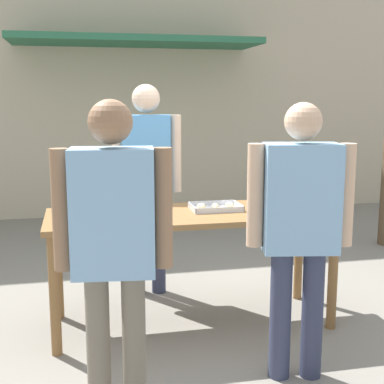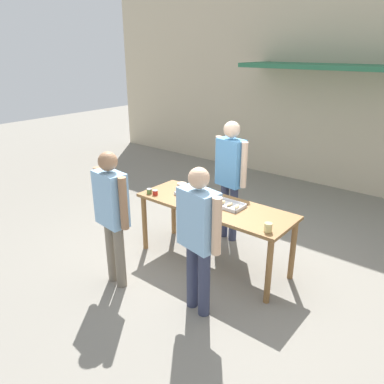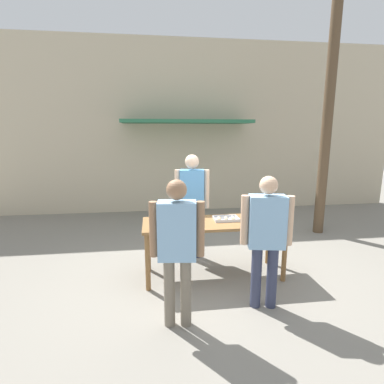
% 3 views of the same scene
% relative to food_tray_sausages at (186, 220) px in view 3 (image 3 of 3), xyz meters
% --- Properties ---
extents(ground_plane, '(24.00, 24.00, 0.00)m').
position_rel_food_tray_sausages_xyz_m(ground_plane, '(0.40, -0.06, -0.87)').
color(ground_plane, gray).
extents(building_facade_back, '(12.00, 1.11, 4.50)m').
position_rel_food_tray_sausages_xyz_m(building_facade_back, '(0.40, 3.92, 1.39)').
color(building_facade_back, beige).
rests_on(building_facade_back, ground).
extents(serving_table, '(2.09, 0.74, 0.85)m').
position_rel_food_tray_sausages_xyz_m(serving_table, '(0.40, -0.06, -0.12)').
color(serving_table, brown).
rests_on(serving_table, ground).
extents(food_tray_sausages, '(0.41, 0.28, 0.04)m').
position_rel_food_tray_sausages_xyz_m(food_tray_sausages, '(0.00, 0.00, 0.00)').
color(food_tray_sausages, silver).
rests_on(food_tray_sausages, serving_table).
extents(food_tray_buns, '(0.37, 0.27, 0.05)m').
position_rel_food_tray_sausages_xyz_m(food_tray_buns, '(0.59, -0.00, 0.00)').
color(food_tray_buns, silver).
rests_on(food_tray_buns, serving_table).
extents(condiment_jar_mustard, '(0.07, 0.07, 0.07)m').
position_rel_food_tray_sausages_xyz_m(condiment_jar_mustard, '(-0.50, -0.31, 0.02)').
color(condiment_jar_mustard, '#567A38').
rests_on(condiment_jar_mustard, serving_table).
extents(condiment_jar_ketchup, '(0.07, 0.07, 0.07)m').
position_rel_food_tray_sausages_xyz_m(condiment_jar_ketchup, '(-0.41, -0.30, 0.02)').
color(condiment_jar_ketchup, '#B22319').
rests_on(condiment_jar_ketchup, serving_table).
extents(beer_cup, '(0.09, 0.09, 0.10)m').
position_rel_food_tray_sausages_xyz_m(beer_cup, '(1.30, -0.30, 0.04)').
color(beer_cup, '#DBC67A').
rests_on(beer_cup, serving_table).
extents(person_server_behind_table, '(0.57, 0.28, 1.79)m').
position_rel_food_tray_sausages_xyz_m(person_server_behind_table, '(0.17, 0.65, 0.21)').
color(person_server_behind_table, '#333851').
rests_on(person_server_behind_table, ground).
extents(person_customer_holding_hotdog, '(0.59, 0.27, 1.67)m').
position_rel_food_tray_sausages_xyz_m(person_customer_holding_hotdog, '(-0.24, -1.18, 0.13)').
color(person_customer_holding_hotdog, '#756B5B').
rests_on(person_customer_holding_hotdog, ground).
extents(person_customer_with_cup, '(0.61, 0.31, 1.65)m').
position_rel_food_tray_sausages_xyz_m(person_customer_with_cup, '(0.85, -0.95, 0.11)').
color(person_customer_with_cup, '#333851').
rests_on(person_customer_with_cup, ground).
extents(utility_pole, '(1.10, 0.21, 6.46)m').
position_rel_food_tray_sausages_xyz_m(utility_pole, '(3.08, 1.62, 2.46)').
color(utility_pole, brown).
rests_on(utility_pole, ground).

